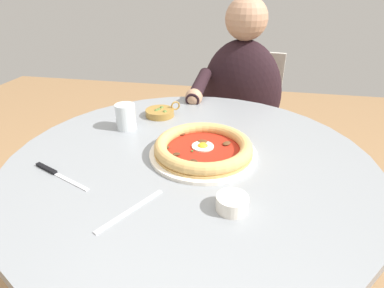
% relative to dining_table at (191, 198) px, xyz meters
% --- Properties ---
extents(dining_table, '(1.01, 1.01, 0.76)m').
position_rel_dining_table_xyz_m(dining_table, '(0.00, 0.00, 0.00)').
color(dining_table, gray).
rests_on(dining_table, ground).
extents(pizza_on_plate, '(0.30, 0.30, 0.05)m').
position_rel_dining_table_xyz_m(pizza_on_plate, '(0.02, -0.03, 0.16)').
color(pizza_on_plate, white).
rests_on(pizza_on_plate, dining_table).
extents(water_glass, '(0.06, 0.06, 0.08)m').
position_rel_dining_table_xyz_m(water_glass, '(0.14, 0.24, 0.18)').
color(water_glass, silver).
rests_on(water_glass, dining_table).
extents(steak_knife, '(0.09, 0.19, 0.01)m').
position_rel_dining_table_xyz_m(steak_knife, '(-0.15, 0.33, 0.15)').
color(steak_knife, silver).
rests_on(steak_knife, dining_table).
extents(ramekin_capers, '(0.07, 0.07, 0.03)m').
position_rel_dining_table_xyz_m(ramekin_capers, '(-0.20, -0.13, 0.16)').
color(ramekin_capers, white).
rests_on(ramekin_capers, dining_table).
extents(olive_pan, '(0.10, 0.12, 0.05)m').
position_rel_dining_table_xyz_m(olive_pan, '(0.27, 0.17, 0.16)').
color(olive_pan, olive).
rests_on(olive_pan, dining_table).
extents(fork_utensil, '(0.16, 0.10, 0.00)m').
position_rel_dining_table_xyz_m(fork_utensil, '(-0.25, 0.08, 0.15)').
color(fork_utensil, '#BCBCC1').
rests_on(fork_utensil, dining_table).
extents(diner_person, '(0.49, 0.42, 1.14)m').
position_rel_dining_table_xyz_m(diner_person, '(0.72, -0.10, -0.10)').
color(diner_person, '#282833').
rests_on(diner_person, ground).
extents(cafe_chair_diner, '(0.44, 0.44, 0.86)m').
position_rel_dining_table_xyz_m(cafe_chair_diner, '(0.85, -0.12, -0.10)').
color(cafe_chair_diner, beige).
rests_on(cafe_chair_diner, ground).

